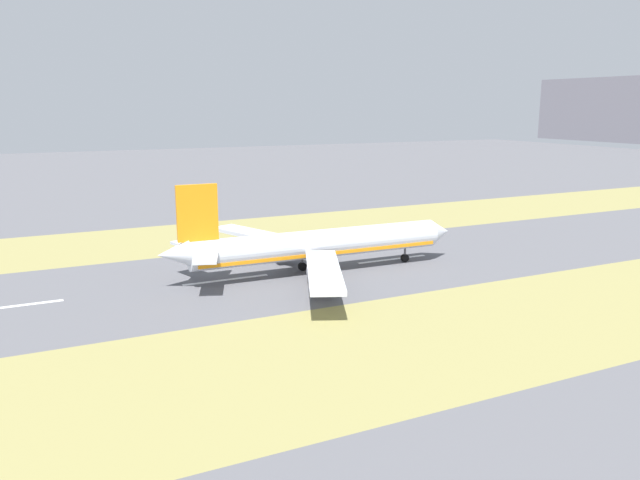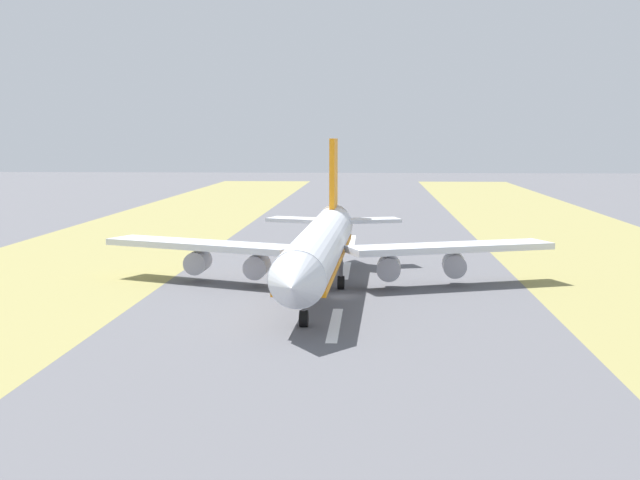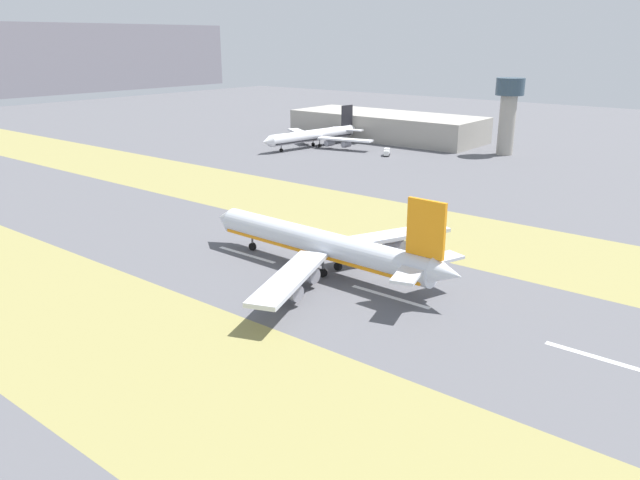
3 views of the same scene
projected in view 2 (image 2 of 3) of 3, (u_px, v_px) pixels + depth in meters
ground_plane at (341, 296)px, 114.66m from camera, size 800.00×800.00×0.00m
grass_median_east at (0, 293)px, 117.31m from camera, size 40.00×600.00×0.01m
centreline_dash_near at (352, 240)px, 176.77m from camera, size 1.20×18.00×0.01m
centreline_dash_mid at (346, 270)px, 137.10m from camera, size 1.20×18.00×0.01m
centreline_dash_far at (335, 324)px, 97.44m from camera, size 1.20×18.00×0.01m
airplane_main_jet at (321, 246)px, 118.63m from camera, size 64.12×67.11×20.20m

